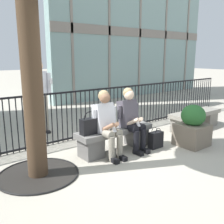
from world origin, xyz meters
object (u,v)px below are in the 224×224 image
Objects in this scene: handbag_on_bench at (90,126)px; bystander_at_railing at (40,91)px; seated_person_with_phone at (107,122)px; planter at (192,127)px; stone_bench at (115,137)px; stone_bench_far at (195,118)px; shopping_bag at (156,140)px; seated_person_companion at (131,117)px.

bystander_at_railing is at bearing 92.46° from handbag_on_bench.
bystander_at_railing is (-0.37, 2.08, 0.35)m from seated_person_with_phone.
bystander_at_railing is 2.01× the size of planter.
bystander_at_railing is at bearing 108.77° from stone_bench.
bystander_at_railing is 3.46m from planter.
stone_bench_far is at bearing 1.36° from seated_person_with_phone.
shopping_bag is at bearing -28.05° from stone_bench.
stone_bench_far is at bearing -32.29° from bystander_at_railing.
stone_bench is 3.89× the size of handbag_on_bench.
shopping_bag is at bearing -169.68° from stone_bench_far.
stone_bench_far is at bearing 31.58° from planter.
bystander_at_railing is (-0.08, 1.96, 0.40)m from handbag_on_bench.
planter is at bearing -26.35° from shopping_bag.
seated_person_with_phone is at bearing -22.21° from handbag_on_bench.
handbag_on_bench is (-0.29, 0.12, -0.05)m from seated_person_with_phone.
handbag_on_bench is 2.01m from bystander_at_railing.
handbag_on_bench is at bearing -179.01° from stone_bench.
handbag_on_bench reaches higher than stone_bench.
handbag_on_bench reaches higher than shopping_bag.
seated_person_companion is 2.27m from stone_bench_far.
stone_bench and stone_bench_far have the same top height.
planter is at bearing -19.45° from seated_person_with_phone.
shopping_bag is 0.50× the size of planter.
seated_person_with_phone reaches higher than planter.
seated_person_with_phone reaches higher than stone_bench_far.
stone_bench is 0.49m from seated_person_with_phone.
seated_person_with_phone is 2.88× the size of shopping_bag.
stone_bench is 1.00× the size of stone_bench_far.
seated_person_with_phone is at bearing 165.67° from shopping_bag.
seated_person_with_phone is 2.84m from stone_bench_far.
planter is at bearing -52.10° from bystander_at_railing.
seated_person_companion is at bearing 0.00° from seated_person_with_phone.
stone_bench is at bearing 23.97° from seated_person_with_phone.
seated_person_companion is (0.58, 0.00, 0.00)m from seated_person_with_phone.
seated_person_companion is 2.32m from bystander_at_railing.
bystander_at_railing is at bearing 100.20° from seated_person_with_phone.
shopping_bag is (1.02, -0.26, -0.48)m from seated_person_with_phone.
seated_person_with_phone is (-0.29, -0.13, 0.38)m from stone_bench.
shopping_bag is (0.73, -0.39, -0.10)m from stone_bench.
bystander_at_railing is at bearing 127.90° from planter.
handbag_on_bench is (-0.58, -0.01, 0.33)m from stone_bench.
stone_bench_far is (3.11, -0.05, -0.33)m from handbag_on_bench.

